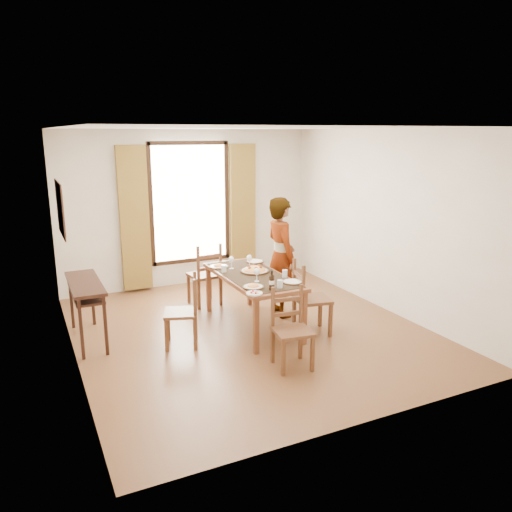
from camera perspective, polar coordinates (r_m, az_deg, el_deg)
name	(u,v)px	position (r m, az deg, el deg)	size (l,w,h in m)	color
ground	(249,330)	(6.93, -0.77, -8.49)	(5.00, 5.00, 0.00)	#542E1A
room_shell	(245,218)	(6.61, -1.32, 4.34)	(4.60, 5.10, 2.74)	silver
console_table	(85,290)	(6.74, -18.93, -3.75)	(0.38, 1.20, 0.80)	black
dining_table	(252,279)	(6.85, -0.42, -2.69)	(0.80, 1.78, 0.76)	brown
chair_west	(183,313)	(6.39, -8.29, -6.50)	(0.52, 0.52, 0.93)	brown
chair_north	(205,276)	(7.82, -5.82, -2.31)	(0.48, 0.48, 1.00)	brown
chair_south	(291,331)	(5.80, 4.06, -8.54)	(0.46, 0.46, 0.93)	brown
chair_east	(310,300)	(6.73, 6.17, -5.03)	(0.53, 0.53, 1.00)	brown
man	(281,257)	(7.29, 2.86, -0.09)	(0.45, 0.66, 1.76)	gray
plate_sw	(253,286)	(6.25, -0.32, -3.40)	(0.27, 0.27, 0.05)	silver
plate_se	(292,281)	(6.46, 4.19, -2.83)	(0.27, 0.27, 0.05)	silver
plate_nw	(219,265)	(7.20, -4.28, -1.07)	(0.27, 0.27, 0.05)	silver
plate_ne	(255,260)	(7.46, -0.13, -0.50)	(0.27, 0.27, 0.05)	silver
pasta_platter	(255,268)	(6.93, -0.17, -1.44)	(0.40, 0.40, 0.10)	orange
caprese_plate	(254,292)	(6.01, -0.19, -4.19)	(0.20, 0.20, 0.04)	silver
wine_glass_a	(257,275)	(6.47, 0.09, -2.17)	(0.08, 0.08, 0.18)	white
wine_glass_b	(249,261)	(7.17, -0.75, -0.57)	(0.08, 0.08, 0.18)	white
wine_glass_c	(231,263)	(7.08, -2.82, -0.76)	(0.08, 0.08, 0.18)	white
tumbler_a	(285,274)	(6.70, 3.31, -2.01)	(0.07, 0.07, 0.10)	silver
tumbler_b	(224,268)	(6.95, -3.69, -1.43)	(0.07, 0.07, 0.10)	silver
tumbler_c	(280,284)	(6.24, 2.76, -3.21)	(0.07, 0.07, 0.10)	silver
wine_bottle	(272,280)	(6.13, 1.81, -2.79)	(0.07, 0.07, 0.25)	black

